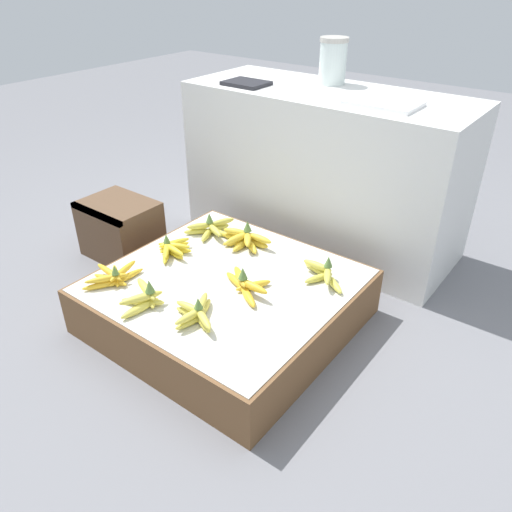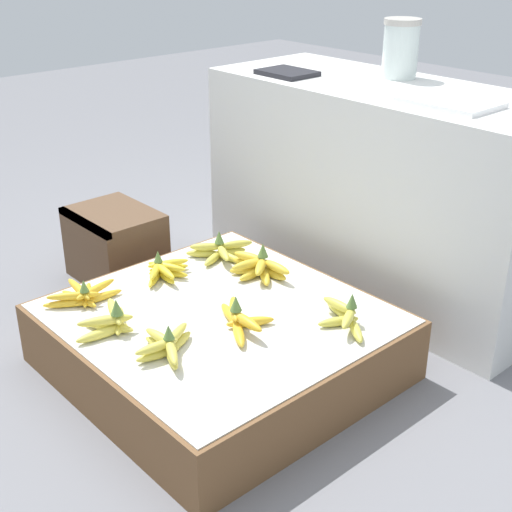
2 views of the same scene
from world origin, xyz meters
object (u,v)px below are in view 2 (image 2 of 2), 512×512
Objects in this scene: banana_bunch_front_left at (83,295)px; glass_jar at (401,48)px; banana_bunch_middle_midright at (240,318)px; banana_bunch_back_left at (220,251)px; wooden_crate at (116,245)px; banana_bunch_front_midright at (167,345)px; banana_bunch_back_midleft at (258,267)px; foam_tray_white at (450,102)px; banana_bunch_back_right at (345,316)px; banana_bunch_front_midleft at (110,321)px; banana_bunch_middle_left at (164,270)px.

banana_bunch_front_left is 1.16× the size of glass_jar.
banana_bunch_back_left is (-0.41, 0.26, -0.00)m from banana_bunch_middle_midright.
wooden_crate is 1.70× the size of banana_bunch_front_midright.
glass_jar is (-0.03, 0.73, 0.64)m from banana_bunch_back_midleft.
wooden_crate is at bearing -125.42° from glass_jar.
wooden_crate is 1.37m from foam_tray_white.
foam_tray_white is (-0.07, 0.53, 0.55)m from banana_bunch_back_right.
banana_bunch_front_midleft reaches higher than banana_bunch_back_left.
banana_bunch_middle_left is (-0.18, 0.32, -0.01)m from banana_bunch_front_midleft.
wooden_crate is 1.51× the size of banana_bunch_back_right.
banana_bunch_back_left is at bearing 127.34° from banana_bunch_front_midright.
banana_bunch_front_midleft is 0.91× the size of banana_bunch_back_right.
banana_bunch_back_left is (0.01, 0.23, 0.00)m from banana_bunch_middle_left.
banana_bunch_back_left is 0.19m from banana_bunch_back_midleft.
banana_bunch_back_left is (-0.38, 0.50, 0.00)m from banana_bunch_front_midright.
banana_bunch_back_midleft is at bearing 13.42° from wooden_crate.
banana_bunch_front_midright is 1.05× the size of banana_bunch_middle_left.
banana_bunch_back_right is 1.09m from glass_jar.
banana_bunch_middle_midright is 1.22m from glass_jar.
banana_bunch_back_right is at bearing -59.38° from glass_jar.
banana_bunch_back_midleft is at bearing 129.02° from banana_bunch_middle_midright.
banana_bunch_middle_midright is (0.89, -0.11, 0.09)m from wooden_crate.
foam_tray_white reaches higher than banana_bunch_middle_midright.
banana_bunch_front_midleft is 0.37m from banana_bunch_middle_left.
foam_tray_white is (0.13, 0.78, 0.54)m from banana_bunch_middle_midright.
banana_bunch_middle_left is at bearing 119.92° from banana_bunch_front_midleft.
wooden_crate is at bearing -172.95° from banana_bunch_back_right.
banana_bunch_back_midleft is (0.19, 0.01, 0.00)m from banana_bunch_back_left.
foam_tray_white reaches higher than banana_bunch_middle_left.
banana_bunch_back_right is 0.81× the size of foam_tray_white.
banana_bunch_middle_left is 0.23m from banana_bunch_back_left.
banana_bunch_back_midleft reaches higher than banana_bunch_back_left.
banana_bunch_middle_midright is at bearing 30.57° from banana_bunch_front_left.
banana_bunch_front_midleft reaches higher than banana_bunch_middle_midright.
banana_bunch_middle_left is at bearing -129.60° from banana_bunch_back_midleft.
glass_jar is (0.20, 1.27, 0.65)m from banana_bunch_front_left.
foam_tray_white is (0.55, 0.75, 0.55)m from banana_bunch_middle_left.
banana_bunch_back_left is at bearing -101.97° from glass_jar.
glass_jar is at bearing 100.31° from banana_bunch_front_midright.
wooden_crate is at bearing -166.58° from banana_bunch_back_midleft.
banana_bunch_back_left is at bearing 147.62° from banana_bunch_middle_midright.
banana_bunch_front_midright is at bearing 12.87° from banana_bunch_front_midleft.
banana_bunch_middle_midright is at bearing -32.38° from banana_bunch_back_left.
banana_bunch_middle_midright is at bearing 84.06° from banana_bunch_front_midright.
banana_bunch_back_midleft is at bearing 3.65° from banana_bunch_back_left.
foam_tray_white reaches higher than banana_bunch_back_midleft.
banana_bunch_back_midleft is at bearing 110.70° from banana_bunch_front_midright.
banana_bunch_front_left is at bearing -95.09° from banana_bunch_middle_left.
banana_bunch_back_midleft is at bearing -87.50° from glass_jar.
foam_tray_white is at bearing 81.47° from banana_bunch_front_midright.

